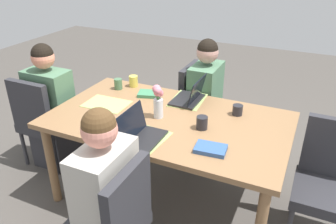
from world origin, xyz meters
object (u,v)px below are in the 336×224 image
(book_red_cover, at_px, (150,94))
(book_blue_cover, at_px, (211,149))
(person_head_left_left_mid, at_px, (53,113))
(chair_head_right_right_near, at_px, (329,178))
(person_near_left_near, at_px, (108,208))
(laptop_near_left_near, at_px, (140,134))
(flower_vase, at_px, (158,99))
(coffee_mug_near_left, at_px, (202,123))
(coffee_mug_centre_right, at_px, (134,81))
(phone_black, at_px, (105,123))
(chair_head_left_left_mid, at_px, (42,118))
(dining_table, at_px, (168,127))
(coffee_mug_near_right, at_px, (118,84))
(chair_near_left_near, at_px, (113,222))
(person_far_left_far, at_px, (205,106))
(chair_far_left_far, at_px, (199,105))
(laptop_far_left_far, at_px, (190,97))
(coffee_mug_centre_left, at_px, (238,110))

(book_red_cover, bearing_deg, book_blue_cover, -56.21)
(person_head_left_left_mid, xyz_separation_m, chair_head_right_right_near, (2.39, 0.08, -0.03))
(person_near_left_near, relative_size, person_head_left_left_mid, 1.00)
(laptop_near_left_near, relative_size, book_blue_cover, 1.60)
(book_red_cover, bearing_deg, flower_vase, -70.78)
(person_near_left_near, distance_m, coffee_mug_near_left, 0.88)
(flower_vase, xyz_separation_m, book_blue_cover, (0.51, -0.28, -0.14))
(coffee_mug_centre_right, bearing_deg, coffee_mug_near_left, -29.85)
(phone_black, bearing_deg, chair_head_left_left_mid, 53.51)
(dining_table, xyz_separation_m, book_red_cover, (-0.32, 0.32, 0.09))
(coffee_mug_near_right, relative_size, phone_black, 0.65)
(coffee_mug_centre_right, height_order, phone_black, coffee_mug_centre_right)
(chair_near_left_near, xyz_separation_m, book_red_cover, (-0.37, 1.19, 0.27))
(person_head_left_left_mid, bearing_deg, person_far_left_far, 30.95)
(person_far_left_far, bearing_deg, book_blue_cover, -69.34)
(person_near_left_near, distance_m, chair_far_left_far, 1.64)
(laptop_far_left_far, distance_m, coffee_mug_centre_right, 0.61)
(dining_table, bearing_deg, chair_head_right_right_near, 4.95)
(coffee_mug_near_right, distance_m, book_blue_cover, 1.26)
(person_near_left_near, xyz_separation_m, coffee_mug_near_left, (0.32, 0.77, 0.28))
(laptop_far_left_far, bearing_deg, phone_black, -124.46)
(coffee_mug_near_left, height_order, coffee_mug_near_right, coffee_mug_near_right)
(chair_head_left_left_mid, xyz_separation_m, book_blue_cover, (1.70, -0.24, 0.27))
(dining_table, relative_size, chair_head_right_right_near, 2.03)
(coffee_mug_centre_left, bearing_deg, coffee_mug_near_left, -118.79)
(laptop_near_left_near, xyz_separation_m, phone_black, (-0.35, 0.09, -0.04))
(person_near_left_near, distance_m, flower_vase, 0.89)
(flower_vase, distance_m, laptop_near_left_near, 0.37)
(book_red_cover, bearing_deg, chair_head_left_left_mid, -175.76)
(dining_table, relative_size, book_blue_cover, 9.13)
(coffee_mug_near_left, bearing_deg, coffee_mug_centre_left, 61.21)
(chair_head_left_left_mid, height_order, coffee_mug_near_right, chair_head_left_left_mid)
(dining_table, distance_m, book_blue_cover, 0.54)
(dining_table, distance_m, coffee_mug_near_right, 0.74)
(person_far_left_far, xyz_separation_m, laptop_far_left_far, (0.00, -0.42, 0.27))
(laptop_near_left_near, bearing_deg, laptop_far_left_far, 83.51)
(coffee_mug_near_right, bearing_deg, person_head_left_left_mid, -150.90)
(person_head_left_left_mid, bearing_deg, laptop_near_left_near, -18.35)
(chair_near_left_near, distance_m, book_red_cover, 1.28)
(chair_head_left_left_mid, relative_size, coffee_mug_centre_left, 11.10)
(person_near_left_near, bearing_deg, coffee_mug_centre_left, 65.71)
(dining_table, bearing_deg, flower_vase, -165.80)
(chair_head_left_left_mid, bearing_deg, coffee_mug_near_right, 31.98)
(chair_far_left_far, height_order, coffee_mug_centre_left, chair_far_left_far)
(person_near_left_near, bearing_deg, dining_table, 88.28)
(chair_near_left_near, bearing_deg, person_head_left_left_mid, 144.48)
(book_blue_cover, bearing_deg, chair_near_left_near, -129.32)
(person_far_left_far, distance_m, coffee_mug_near_left, 0.89)
(coffee_mug_near_right, xyz_separation_m, coffee_mug_centre_left, (1.12, -0.05, -0.01))
(chair_near_left_near, xyz_separation_m, laptop_near_left_near, (-0.09, 0.51, 0.30))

